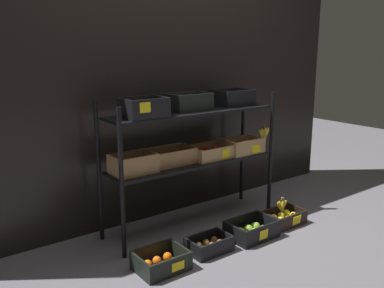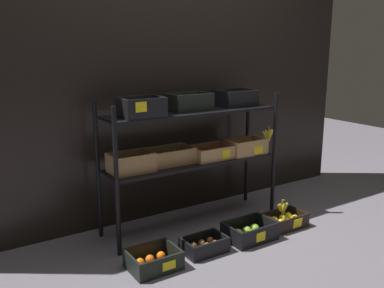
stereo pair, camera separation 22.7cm
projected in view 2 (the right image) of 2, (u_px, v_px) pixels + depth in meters
name	position (u px, v px, depth m)	size (l,w,h in m)	color
ground_plane	(192.00, 223.00, 3.45)	(10.00, 10.00, 0.00)	slate
storefront_wall	(168.00, 85.00, 3.51)	(3.82, 0.12, 2.20)	black
display_rack	(194.00, 137.00, 3.31)	(1.54, 0.38, 1.07)	black
crate_ground_tangerine	(154.00, 261.00, 2.76)	(0.32, 0.26, 0.12)	black
crate_ground_kiwi	(204.00, 246.00, 2.97)	(0.31, 0.20, 0.11)	black
crate_ground_apple_green	(250.00, 233.00, 3.17)	(0.36, 0.26, 0.13)	black
crate_ground_lemon	(285.00, 221.00, 3.39)	(0.33, 0.23, 0.11)	black
banana_bunch_loose	(283.00, 208.00, 3.34)	(0.13, 0.05, 0.12)	brown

